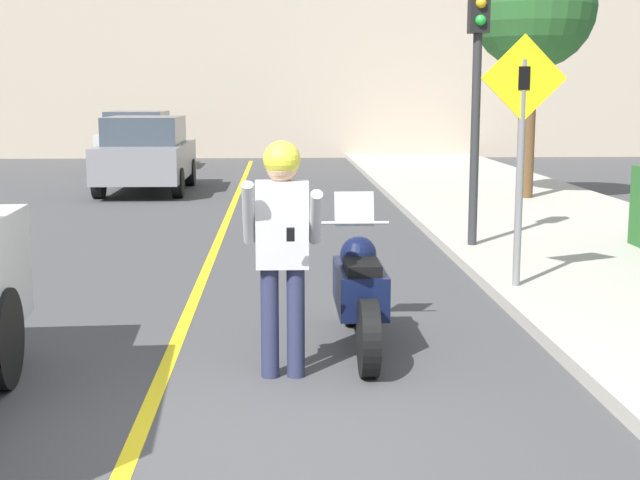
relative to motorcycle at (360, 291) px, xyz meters
name	(u,v)px	position (x,y,z in m)	size (l,w,h in m)	color
ground_plane	(229,450)	(-1.00, -2.22, -0.50)	(80.00, 80.00, 0.00)	#424244
road_center_line	(208,266)	(-1.60, 3.78, -0.50)	(0.12, 36.00, 0.01)	yellow
building_backdrop	(269,22)	(-1.00, 23.78, 4.09)	(28.00, 1.20, 9.18)	#B2A38E
motorcycle	(360,291)	(0.00, 0.00, 0.00)	(0.62, 2.18, 1.29)	black
person_biker	(282,232)	(-0.66, -0.79, 0.64)	(0.59, 0.49, 1.83)	#282D4C
crossing_sign	(521,137)	(1.87, 1.85, 1.23)	(0.91, 0.08, 2.66)	slate
traffic_light	(478,59)	(1.96, 4.48, 2.13)	(0.26, 0.30, 3.60)	#2D2D30
street_tree	(533,8)	(4.25, 10.03, 3.31)	(2.42, 2.42, 4.92)	brown
parked_car_grey	(146,154)	(-3.65, 12.62, 0.36)	(1.88, 4.20, 1.68)	black
parked_car_silver	(139,140)	(-4.76, 18.76, 0.36)	(1.88, 4.20, 1.68)	black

